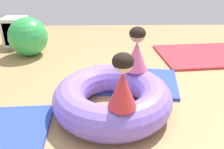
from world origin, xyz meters
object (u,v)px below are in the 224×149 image
exercise_ball_large (28,37)px  storage_cube (16,32)px  child_in_red (123,82)px  child_in_pink (137,50)px  play_ball_red (145,78)px  inflatable_cushion (112,97)px

exercise_ball_large → storage_cube: size_ratio=1.23×
child_in_red → exercise_ball_large: size_ratio=0.75×
storage_cube → child_in_pink: bearing=-42.9°
child_in_pink → play_ball_red: 0.66m
inflatable_cushion → play_ball_red: size_ratio=21.25×
inflatable_cushion → child_in_pink: child_in_pink is taller
inflatable_cushion → exercise_ball_large: 2.34m
play_ball_red → exercise_ball_large: size_ratio=0.09×
child_in_red → child_in_pink: size_ratio=0.98×
child_in_pink → storage_cube: size_ratio=0.94×
child_in_red → play_ball_red: size_ratio=8.28×
child_in_pink → storage_cube: bearing=-99.0°
inflatable_cushion → exercise_ball_large: size_ratio=1.92×
child_in_red → play_ball_red: 1.32m
child_in_pink → play_ball_red: size_ratio=8.48×
child_in_pink → play_ball_red: (0.19, 0.33, -0.54)m
inflatable_cushion → storage_cube: bearing=128.5°
play_ball_red → storage_cube: (-2.38, 1.71, 0.21)m
child_in_pink → child_in_red: bearing=18.8°
inflatable_cushion → child_in_pink: (0.29, 0.35, 0.44)m
child_in_red → play_ball_red: bearing=-162.3°
child_in_pink → storage_cube: 3.01m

